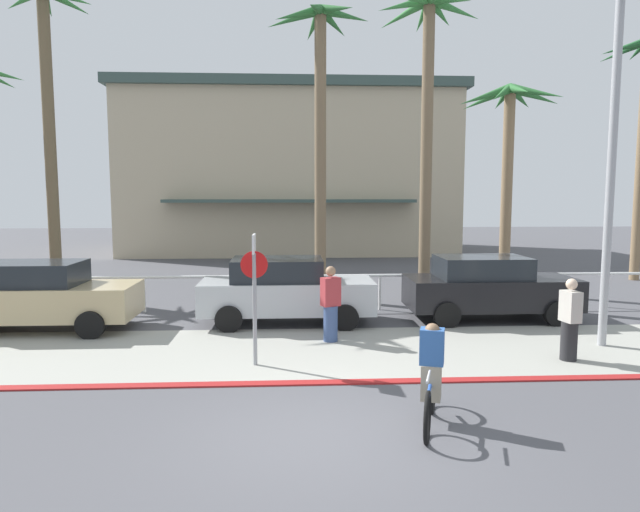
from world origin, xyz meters
name	(u,v)px	position (x,y,z in m)	size (l,w,h in m)	color
ground_plane	(301,301)	(0.00, 10.00, 0.00)	(80.00, 80.00, 0.00)	#4C4C51
sidewalk_strip	(307,352)	(0.00, 4.20, 0.01)	(44.00, 4.00, 0.02)	#9E9E93
curb_paint	(311,383)	(0.00, 2.20, 0.01)	(44.00, 0.24, 0.03)	maroon
building_backdrop	(290,171)	(-0.32, 26.51, 4.70)	(18.93, 10.43, 9.36)	#BCAD8E
rail_fence	(302,282)	(0.00, 8.50, 0.84)	(26.87, 0.08, 1.04)	white
stop_sign_bike_lane	(254,280)	(-1.03, 3.30, 1.68)	(0.52, 0.56, 2.56)	gray
streetlight_curb	(619,148)	(6.47, 4.09, 4.28)	(0.24, 2.54, 7.50)	#9EA0A5
palm_tree_2	(47,77)	(-7.90, 11.07, 6.97)	(3.12, 2.94, 9.73)	brown
palm_tree_3	(319,88)	(0.58, 10.29, 6.56)	(3.25, 3.36, 9.03)	#756047
palm_tree_4	(427,79)	(3.86, 10.10, 6.84)	(3.18, 3.10, 9.31)	#756047
palm_tree_5	(509,135)	(6.88, 11.09, 5.27)	(3.39, 2.85, 6.92)	#846B4C
car_tan_1	(41,296)	(-6.40, 6.43, 0.87)	(4.40, 2.02, 1.69)	tan
car_silver_2	(285,290)	(-0.48, 6.90, 0.87)	(4.40, 2.02, 1.69)	#B2B7BC
car_black_3	(488,287)	(4.90, 7.07, 0.87)	(4.40, 2.02, 1.69)	black
cyclist_blue_0	(431,377)	(1.67, 0.38, 0.69)	(0.62, 1.75, 1.50)	black
pedestrian_0	(331,307)	(0.55, 5.00, 0.80)	(0.47, 0.42, 1.73)	#384C7A
pedestrian_1	(570,323)	(5.19, 3.28, 0.77)	(0.37, 0.44, 1.66)	#232326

